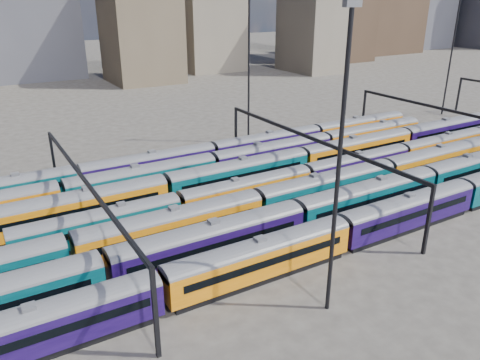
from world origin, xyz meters
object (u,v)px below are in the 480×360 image
rake_1 (297,214)px  rake_2 (327,185)px  rake_0 (341,229)px  mast_2 (339,159)px

rake_1 → rake_2: size_ratio=1.21×
rake_0 → rake_1: 5.44m
rake_2 → mast_2: 24.82m
rake_0 → rake_2: 11.94m
rake_0 → mast_2: mast_2 is taller
rake_0 → rake_2: bearing=56.9°
rake_1 → rake_2: rake_1 is taller
rake_1 → mast_2: bearing=-114.8°
rake_1 → mast_2: mast_2 is taller
rake_1 → mast_2: size_ratio=5.06×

